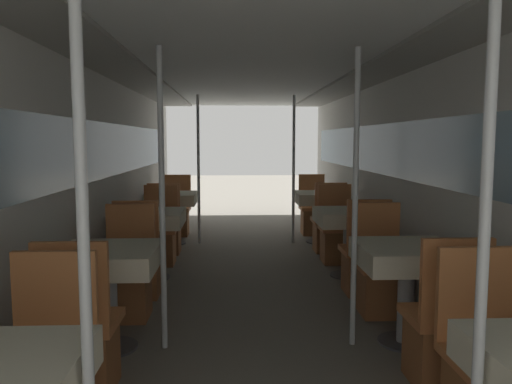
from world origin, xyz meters
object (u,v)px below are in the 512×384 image
Objects in this scene: support_pole_left_3 at (199,170)px; dining_table_right_2 at (349,221)px; support_pole_right_1 at (355,200)px; chair_right_far_1 at (380,280)px; chair_right_far_0 at (488,384)px; chair_right_far_3 at (313,216)px; chair_left_near_3 at (166,232)px; chair_left_near_1 at (82,346)px; support_pole_right_0 at (483,263)px; dining_table_left_1 at (108,264)px; chair_right_far_2 at (336,238)px; dining_table_right_1 at (407,261)px; chair_left_far_2 at (160,240)px; dining_table_left_3 at (172,201)px; support_pole_right_3 at (294,170)px; support_pole_left_0 at (84,267)px; chair_right_near_1 at (442,339)px; chair_right_near_2 at (363,264)px; dining_table_left_2 at (151,222)px; chair_left_near_2 at (140,267)px; chair_left_far_3 at (177,217)px; chair_left_far_1 at (128,283)px; support_pole_left_1 at (162,201)px; chair_right_near_3 at (328,230)px; dining_table_right_3 at (320,200)px.

dining_table_right_2 is (1.73, -1.80, -0.44)m from support_pole_left_3.
support_pole_left_3 is 3.85m from support_pole_right_1.
chair_right_far_0 is at bearing 90.00° from chair_right_far_1.
chair_right_far_1 is 3.61m from chair_right_far_3.
chair_left_near_3 is 0.44× the size of support_pole_right_1.
chair_left_near_1 and chair_left_near_3 have the same top height.
chair_left_near_1 is 2.23m from support_pole_right_0.
dining_table_left_1 is 0.78× the size of chair_left_near_3.
chair_left_near_1 is at bearing 55.38° from chair_right_far_2.
dining_table_left_1 is 2.23m from chair_right_far_1.
chair_left_near_1 reaches higher than dining_table_right_1.
chair_left_far_2 is 1.29× the size of dining_table_left_3.
dining_table_left_3 is 1.79m from support_pole_right_3.
support_pole_left_0 is 1.99m from chair_right_far_0.
chair_right_near_1 reaches higher than dining_table_left_3.
chair_right_near_2 is (0.00, 2.35, 0.00)m from chair_right_far_0.
dining_table_left_1 is 2.23m from chair_right_near_1.
chair_right_far_2 reaches higher than dining_table_right_1.
support_pole_right_1 is at bearing -59.82° from chair_left_near_3.
dining_table_left_2 is (-0.38, 3.61, -0.44)m from support_pole_left_0.
support_pole_left_3 is 2.23m from chair_right_far_2.
chair_left_near_2 and chair_left_far_3 have the same top height.
support_pole_left_3 reaches higher than dining_table_left_2.
chair_left_far_3 is 0.44× the size of support_pole_right_3.
dining_table_right_1 is at bearing 90.00° from chair_right_far_3.
chair_left_near_2 is 1.00× the size of chair_left_near_3.
chair_left_far_1 is 2.11m from chair_right_far_1.
support_pole_left_1 is 2.90× the size of dining_table_left_2.
chair_right_far_1 is 2.35m from chair_right_near_3.
support_pole_left_3 reaches higher than chair_left_near_1.
chair_left_near_1 is at bearing -163.41° from dining_table_right_1.
chair_left_far_1 is 2.99m from dining_table_left_3.
chair_right_near_1 is (1.73, -0.63, -0.76)m from support_pole_left_1.
dining_table_left_2 is at bearing -133.82° from support_pole_right_3.
support_pole_left_3 is at bearing 77.98° from dining_table_left_2.
dining_table_right_2 is 2.45m from chair_right_far_3.
support_pole_left_1 is at bearing 98.97° from chair_left_far_2.
dining_table_right_2 is at bearing 163.41° from chair_left_far_2.
support_pole_left_0 reaches higher than chair_left_far_2.
dining_table_left_2 is at bearing 131.00° from chair_right_near_1.
support_pole_right_0 is 2.26× the size of chair_right_near_1.
dining_table_left_2 is 0.34× the size of support_pole_right_1.
chair_left_far_2 is (0.00, 2.43, -0.32)m from dining_table_left_1.
chair_right_far_2 is at bearing 30.78° from chair_left_near_2.
dining_table_left_2 is at bearing 96.08° from support_pole_left_0.
chair_left_near_1 is at bearing 180.00° from chair_right_near_1.
chair_left_far_1 is 2.35m from chair_left_near_3.
dining_table_right_3 is 0.78× the size of chair_right_far_3.
support_pole_left_0 is at bearing 74.01° from chair_right_far_3.
support_pole_left_1 is (0.38, -0.63, 0.76)m from chair_left_far_1.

